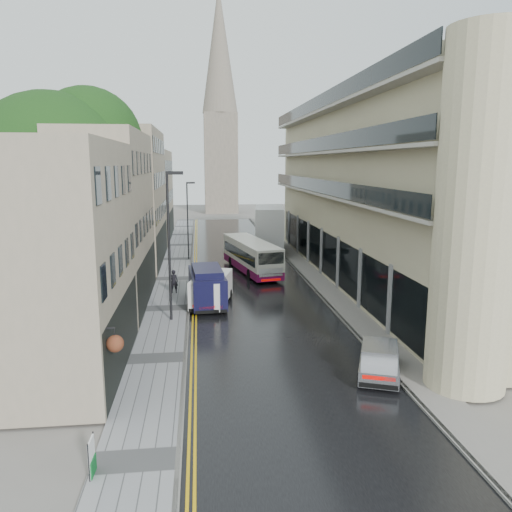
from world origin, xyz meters
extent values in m
plane|color=slate|center=(0.00, 0.00, 0.00)|extent=(200.00, 200.00, 0.00)
cube|color=black|center=(0.00, 27.50, 0.01)|extent=(9.00, 85.00, 0.02)
cube|color=gray|center=(-5.85, 27.50, 0.06)|extent=(2.70, 85.00, 0.12)
cube|color=slate|center=(5.40, 27.50, 0.06)|extent=(1.80, 85.00, 0.12)
imported|color=black|center=(-5.62, 22.95, 0.95)|extent=(0.65, 0.46, 1.66)
camera|label=1|loc=(-3.77, -11.75, 9.19)|focal=35.00mm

